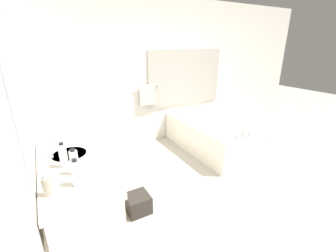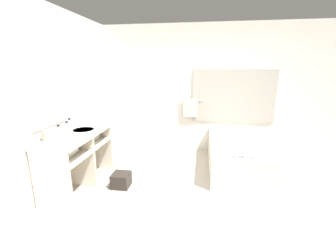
{
  "view_description": "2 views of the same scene",
  "coord_description": "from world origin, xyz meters",
  "px_view_note": "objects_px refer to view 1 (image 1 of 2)",
  "views": [
    {
      "loc": [
        -2.03,
        -1.71,
        1.91
      ],
      "look_at": [
        -0.51,
        0.98,
        0.76
      ],
      "focal_mm": 24.0,
      "sensor_mm": 36.0,
      "label": 1
    },
    {
      "loc": [
        -0.05,
        -2.67,
        1.83
      ],
      "look_at": [
        -0.62,
        1.07,
        0.83
      ],
      "focal_mm": 24.0,
      "sensor_mm": 36.0,
      "label": 2
    }
  ],
  "objects_px": {
    "water_bottle_2": "(76,173)",
    "soap_dispenser": "(47,187)",
    "water_bottle_3": "(75,162)",
    "bathtub": "(210,134)",
    "water_bottle_1": "(63,156)",
    "waste_bin": "(138,203)"
  },
  "relations": [
    {
      "from": "bathtub",
      "to": "waste_bin",
      "type": "height_order",
      "value": "bathtub"
    },
    {
      "from": "water_bottle_1",
      "to": "water_bottle_3",
      "type": "height_order",
      "value": "water_bottle_1"
    },
    {
      "from": "water_bottle_3",
      "to": "waste_bin",
      "type": "bearing_deg",
      "value": 23.74
    },
    {
      "from": "bathtub",
      "to": "waste_bin",
      "type": "distance_m",
      "value": 2.08
    },
    {
      "from": "bathtub",
      "to": "water_bottle_3",
      "type": "height_order",
      "value": "water_bottle_3"
    },
    {
      "from": "water_bottle_3",
      "to": "bathtub",
      "type": "bearing_deg",
      "value": 25.97
    },
    {
      "from": "bathtub",
      "to": "water_bottle_1",
      "type": "height_order",
      "value": "water_bottle_1"
    },
    {
      "from": "bathtub",
      "to": "water_bottle_3",
      "type": "bearing_deg",
      "value": -154.03
    },
    {
      "from": "waste_bin",
      "to": "water_bottle_1",
      "type": "bearing_deg",
      "value": -171.5
    },
    {
      "from": "water_bottle_1",
      "to": "soap_dispenser",
      "type": "distance_m",
      "value": 0.41
    },
    {
      "from": "water_bottle_2",
      "to": "soap_dispenser",
      "type": "xyz_separation_m",
      "value": [
        -0.21,
        -0.03,
        -0.03
      ]
    },
    {
      "from": "bathtub",
      "to": "water_bottle_2",
      "type": "xyz_separation_m",
      "value": [
        -2.5,
        -1.38,
        0.68
      ]
    },
    {
      "from": "water_bottle_1",
      "to": "soap_dispenser",
      "type": "bearing_deg",
      "value": -112.15
    },
    {
      "from": "water_bottle_2",
      "to": "soap_dispenser",
      "type": "height_order",
      "value": "water_bottle_2"
    },
    {
      "from": "soap_dispenser",
      "to": "waste_bin",
      "type": "bearing_deg",
      "value": 29.29
    },
    {
      "from": "bathtub",
      "to": "water_bottle_2",
      "type": "height_order",
      "value": "water_bottle_2"
    },
    {
      "from": "water_bottle_1",
      "to": "waste_bin",
      "type": "bearing_deg",
      "value": 8.5
    },
    {
      "from": "waste_bin",
      "to": "water_bottle_3",
      "type": "bearing_deg",
      "value": -156.26
    },
    {
      "from": "water_bottle_1",
      "to": "soap_dispenser",
      "type": "relative_size",
      "value": 1.37
    },
    {
      "from": "water_bottle_1",
      "to": "water_bottle_3",
      "type": "xyz_separation_m",
      "value": [
        0.07,
        -0.17,
        -0.0
      ]
    },
    {
      "from": "water_bottle_1",
      "to": "waste_bin",
      "type": "height_order",
      "value": "water_bottle_1"
    },
    {
      "from": "water_bottle_3",
      "to": "soap_dispenser",
      "type": "xyz_separation_m",
      "value": [
        -0.22,
        -0.2,
        -0.03
      ]
    }
  ]
}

